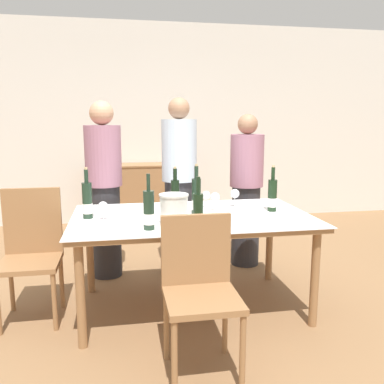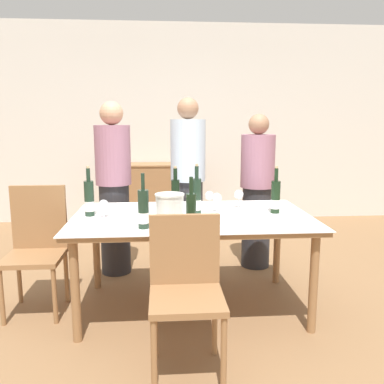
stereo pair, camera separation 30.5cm
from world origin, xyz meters
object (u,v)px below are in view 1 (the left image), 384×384
object	(u,v)px
wine_bottle_1	(87,201)
wine_bottle_3	(175,198)
wine_glass_2	(103,207)
sideboard_cabinet	(133,195)
person_host	(104,190)
ice_bucket	(174,209)
wine_bottle_4	(196,197)
wine_bottle_5	(272,196)
person_guest_left	(179,186)
wine_glass_0	(215,198)
chair_near_front	(199,282)
wine_glass_3	(206,196)
dining_table	(192,223)
wine_glass_1	(235,194)
wine_bottle_0	(198,213)
chair_left_end	(31,246)
person_guest_right	(246,191)
wine_bottle_2	(149,211)

from	to	relation	value
wine_bottle_1	wine_bottle_3	bearing A→B (deg)	-1.42
wine_bottle_1	wine_glass_2	bearing A→B (deg)	-30.45
sideboard_cabinet	wine_bottle_1	bearing A→B (deg)	-99.01
wine_glass_2	person_host	size ratio (longest dim) A/B	0.08
ice_bucket	wine_bottle_4	world-z (taller)	wine_bottle_4
wine_bottle_5	person_guest_left	xyz separation A→B (m)	(-0.63, 0.79, -0.03)
wine_bottle_4	wine_glass_0	bearing A→B (deg)	26.42
wine_glass_2	person_guest_left	bearing A→B (deg)	51.18
chair_near_front	wine_glass_3	bearing A→B (deg)	75.85
dining_table	ice_bucket	size ratio (longest dim) A/B	8.27
wine_glass_0	wine_glass_2	size ratio (longest dim) A/B	1.13
dining_table	wine_glass_1	xyz separation A→B (m)	(0.40, 0.23, 0.17)
wine_bottle_4	chair_near_front	bearing A→B (deg)	-99.44
wine_glass_2	chair_near_front	distance (m)	0.98
wine_bottle_3	person_host	world-z (taller)	person_host
person_host	dining_table	bearing A→B (deg)	-50.34
sideboard_cabinet	wine_glass_1	size ratio (longest dim) A/B	7.82
wine_bottle_3	wine_bottle_4	distance (m)	0.16
wine_bottle_0	chair_near_front	world-z (taller)	wine_bottle_0
dining_table	chair_left_end	size ratio (longest dim) A/B	1.87
wine_glass_3	ice_bucket	bearing A→B (deg)	-123.35
wine_glass_3	person_guest_left	distance (m)	0.60
sideboard_cabinet	person_guest_right	distance (m)	2.10
wine_bottle_4	dining_table	bearing A→B (deg)	-153.51
ice_bucket	person_guest_right	size ratio (longest dim) A/B	0.14
wine_bottle_2	wine_glass_3	bearing A→B (deg)	49.11
wine_glass_3	wine_bottle_1	bearing A→B (deg)	-167.99
wine_glass_0	person_host	size ratio (longest dim) A/B	0.09
sideboard_cabinet	chair_left_end	bearing A→B (deg)	-107.95
wine_bottle_1	wine_glass_3	bearing A→B (deg)	12.01
wine_glass_0	wine_glass_1	world-z (taller)	same
wine_glass_3	person_guest_right	bearing A→B (deg)	49.49
wine_bottle_2	person_guest_left	bearing A→B (deg)	72.27
chair_near_front	dining_table	bearing A→B (deg)	83.02
wine_bottle_5	chair_near_front	world-z (taller)	wine_bottle_5
sideboard_cabinet	wine_glass_1	world-z (taller)	wine_glass_1
wine_bottle_1	chair_near_front	world-z (taller)	wine_bottle_1
ice_bucket	dining_table	bearing A→B (deg)	56.81
person_host	wine_bottle_0	bearing A→B (deg)	-63.23
wine_bottle_1	wine_bottle_5	size ratio (longest dim) A/B	1.03
ice_bucket	person_guest_left	xyz separation A→B (m)	(0.20, 1.09, -0.02)
wine_glass_3	chair_near_front	distance (m)	1.09
sideboard_cabinet	ice_bucket	xyz separation A→B (m)	(0.18, -2.94, 0.43)
wine_bottle_5	wine_glass_0	world-z (taller)	wine_bottle_5
person_guest_right	ice_bucket	bearing A→B (deg)	-127.51
person_guest_right	wine_bottle_4	bearing A→B (deg)	-127.82
wine_bottle_4	chair_left_end	distance (m)	1.28
person_guest_left	person_guest_right	size ratio (longest dim) A/B	1.10
wine_bottle_5	person_host	xyz separation A→B (m)	(-1.33, 0.78, -0.05)
wine_bottle_1	wine_glass_1	xyz separation A→B (m)	(1.17, 0.19, -0.02)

